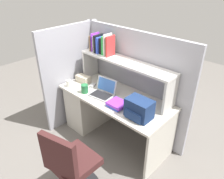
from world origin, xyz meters
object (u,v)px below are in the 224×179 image
Objects in this scene: backpack at (139,109)px; computer_mouse at (93,86)px; office_chair at (72,169)px; paper_cup at (69,83)px; tissue_box at (83,79)px; snack_canister at (85,89)px; laptop at (103,91)px.

computer_mouse is (-0.93, 0.13, -0.10)m from backpack.
office_chair is (-0.21, -0.83, -0.45)m from backpack.
paper_cup is (-0.25, -0.23, 0.03)m from computer_mouse.
paper_cup is 0.24m from tissue_box.
snack_canister is at bearing -176.23° from backpack.
snack_canister is 1.10m from office_chair.
computer_mouse is 0.47× the size of tissue_box.
office_chair is (0.72, -0.97, -0.35)m from computer_mouse.
laptop is 0.27m from snack_canister.
backpack reaches higher than tissue_box.
backpack is 2.88× the size of computer_mouse.
laptop is at bearing 30.82° from snack_canister.
office_chair is at bearing -74.55° from computer_mouse.
paper_cup is 1.28m from office_chair.
backpack is 2.50× the size of snack_canister.
backpack is at bearing 3.77° from snack_canister.
snack_canister is (0.30, 0.04, 0.01)m from paper_cup.
laptop reaches higher than computer_mouse.
snack_canister is (-0.88, -0.06, -0.05)m from backpack.
laptop reaches higher than paper_cup.
laptop is 0.49m from tissue_box.
backpack is (0.65, -0.08, 0.06)m from laptop.
tissue_box is (0.04, 0.23, -0.00)m from paper_cup.
tissue_box is (-0.21, 0.00, 0.03)m from computer_mouse.
office_chair reaches higher than paper_cup.
paper_cup is at bearing -51.20° from office_chair.
office_chair is at bearing -64.19° from laptop.
computer_mouse is at bearing -67.38° from office_chair.
snack_canister is at bearing -96.38° from computer_mouse.
backpack is at bearing 4.78° from paper_cup.
backpack reaches higher than computer_mouse.
tissue_box is at bearing 80.44° from paper_cup.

